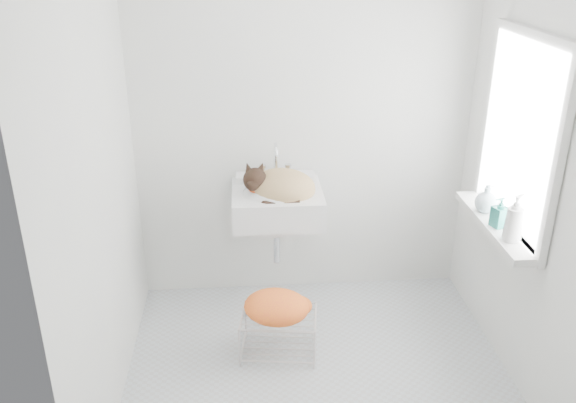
{
  "coord_description": "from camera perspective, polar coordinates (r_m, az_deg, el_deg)",
  "views": [
    {
      "loc": [
        -0.39,
        -2.78,
        2.33
      ],
      "look_at": [
        -0.14,
        0.5,
        0.88
      ],
      "focal_mm": 37.9,
      "sensor_mm": 36.0,
      "label": 1
    }
  ],
  "objects": [
    {
      "name": "floor",
      "position": [
        3.65,
        2.88,
        -15.95
      ],
      "size": [
        2.2,
        2.0,
        0.02
      ],
      "primitive_type": "cube",
      "color": "silver",
      "rests_on": "ground"
    },
    {
      "name": "bottle_c",
      "position": [
        3.72,
        17.96,
        -0.88
      ],
      "size": [
        0.17,
        0.17,
        0.16
      ],
      "primitive_type": "imported",
      "rotation": [
        0.0,
        0.0,
        1.12
      ],
      "color": "silver",
      "rests_on": "windowsill"
    },
    {
      "name": "window_glass",
      "position": [
        3.46,
        21.13,
        5.75
      ],
      "size": [
        0.01,
        0.8,
        1.0
      ],
      "primitive_type": "cube",
      "color": "white",
      "rests_on": "right_wall"
    },
    {
      "name": "window_frame",
      "position": [
        3.46,
        20.9,
        5.75
      ],
      "size": [
        0.04,
        0.9,
        1.1
      ],
      "primitive_type": "cube",
      "color": "white",
      "rests_on": "right_wall"
    },
    {
      "name": "windowsill",
      "position": [
        3.62,
        18.85,
        -2.08
      ],
      "size": [
        0.16,
        0.88,
        0.04
      ],
      "primitive_type": "cube",
      "color": "white",
      "rests_on": "right_wall"
    },
    {
      "name": "cat",
      "position": [
        3.79,
        -0.82,
        1.48
      ],
      "size": [
        0.48,
        0.43,
        0.27
      ],
      "rotation": [
        0.0,
        0.0,
        -0.24
      ],
      "color": "#A48259",
      "rests_on": "sink"
    },
    {
      "name": "wire_rack",
      "position": [
        3.72,
        -0.88,
        -12.02
      ],
      "size": [
        0.47,
        0.36,
        0.26
      ],
      "primitive_type": "cube",
      "rotation": [
        0.0,
        0.0,
        -0.13
      ],
      "color": "silver",
      "rests_on": "floor"
    },
    {
      "name": "bottle_b",
      "position": [
        3.56,
        19.09,
        -2.21
      ],
      "size": [
        0.1,
        0.1,
        0.17
      ],
      "primitive_type": "imported",
      "rotation": [
        0.0,
        0.0,
        5.04
      ],
      "color": "#1E6F66",
      "rests_on": "windowsill"
    },
    {
      "name": "sink",
      "position": [
        3.82,
        -1.02,
        1.01
      ],
      "size": [
        0.57,
        0.5,
        0.23
      ],
      "primitive_type": "cube",
      "color": "white",
      "rests_on": "back_wall"
    },
    {
      "name": "back_wall",
      "position": [
        3.95,
        1.46,
        7.92
      ],
      "size": [
        2.2,
        0.02,
        2.5
      ],
      "primitive_type": "cube",
      "color": "white",
      "rests_on": "ground"
    },
    {
      "name": "towel",
      "position": [
        3.61,
        -1.09,
        -10.55
      ],
      "size": [
        0.45,
        0.37,
        0.16
      ],
      "primitive_type": "ellipsoid",
      "rotation": [
        0.0,
        0.0,
        -0.28
      ],
      "color": "orange",
      "rests_on": "wire_rack"
    },
    {
      "name": "right_wall",
      "position": [
        3.33,
        22.49,
        3.02
      ],
      "size": [
        0.02,
        2.0,
        2.5
      ],
      "primitive_type": "cube",
      "color": "white",
      "rests_on": "ground"
    },
    {
      "name": "faucet",
      "position": [
        3.94,
        -1.2,
        3.91
      ],
      "size": [
        0.21,
        0.14,
        0.21
      ],
      "primitive_type": null,
      "color": "silver",
      "rests_on": "sink"
    },
    {
      "name": "left_wall",
      "position": [
        3.06,
        -17.5,
        2.01
      ],
      "size": [
        0.02,
        2.0,
        2.5
      ],
      "primitive_type": "cube",
      "color": "white",
      "rests_on": "ground"
    },
    {
      "name": "bottle_a",
      "position": [
        3.42,
        20.17,
        -3.46
      ],
      "size": [
        0.12,
        0.12,
        0.22
      ],
      "primitive_type": "imported",
      "rotation": [
        0.0,
        0.0,
        2.14
      ],
      "color": "white",
      "rests_on": "windowsill"
    }
  ]
}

